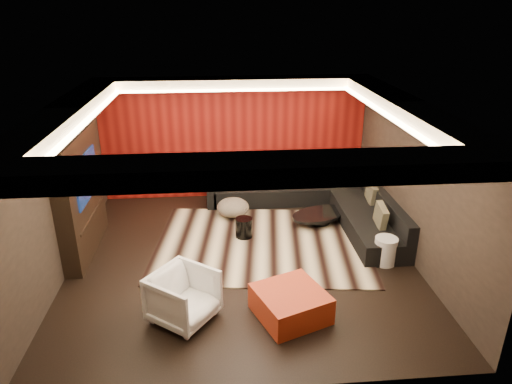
{
  "coord_description": "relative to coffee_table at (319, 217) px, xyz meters",
  "views": [
    {
      "loc": [
        -0.37,
        -7.11,
        4.29
      ],
      "look_at": [
        0.3,
        0.6,
        1.05
      ],
      "focal_mm": 32.0,
      "sensor_mm": 36.0,
      "label": 1
    }
  ],
  "objects": [
    {
      "name": "wall_back",
      "position": [
        -1.69,
        1.7,
        1.28
      ],
      "size": [
        6.0,
        0.02,
        2.8
      ],
      "primitive_type": "cube",
      "color": "black",
      "rests_on": "ground"
    },
    {
      "name": "ceiling",
      "position": [
        -1.69,
        -1.31,
        2.69
      ],
      "size": [
        6.0,
        6.0,
        0.02
      ],
      "primitive_type": "cube",
      "color": "silver",
      "rests_on": "ground"
    },
    {
      "name": "white_side_table",
      "position": [
        0.81,
        -1.66,
        0.12
      ],
      "size": [
        0.44,
        0.44,
        0.49
      ],
      "primitive_type": "cylinder",
      "rotation": [
        0.0,
        0.0,
        0.11
      ],
      "color": "silver",
      "rests_on": "floor"
    },
    {
      "name": "cove_right",
      "position": [
        0.67,
        -1.31,
        2.48
      ],
      "size": [
        0.08,
        4.8,
        0.04
      ],
      "primitive_type": "cube",
      "color": "#FFD899",
      "rests_on": "ground"
    },
    {
      "name": "coffee_table",
      "position": [
        0.0,
        0.0,
        0.0
      ],
      "size": [
        1.63,
        1.63,
        0.21
      ],
      "primitive_type": "cylinder",
      "rotation": [
        0.0,
        0.0,
        0.41
      ],
      "color": "black",
      "rests_on": "rug"
    },
    {
      "name": "striped_pouf",
      "position": [
        -1.78,
        0.48,
        0.09
      ],
      "size": [
        0.9,
        0.9,
        0.38
      ],
      "primitive_type": "ellipsoid",
      "rotation": [
        0.0,
        0.0,
        0.38
      ],
      "color": "beige",
      "rests_on": "rug"
    },
    {
      "name": "rug",
      "position": [
        -1.28,
        -0.77,
        -0.11
      ],
      "size": [
        4.31,
        3.43,
        0.02
      ],
      "primitive_type": "cube",
      "rotation": [
        0.0,
        0.0,
        -0.11
      ],
      "color": "beige",
      "rests_on": "floor"
    },
    {
      "name": "drum_stool",
      "position": [
        -1.61,
        -0.5,
        0.09
      ],
      "size": [
        0.39,
        0.39,
        0.39
      ],
      "primitive_type": "cylinder",
      "rotation": [
        0.0,
        0.0,
        -0.2
      ],
      "color": "black",
      "rests_on": "rug"
    },
    {
      "name": "orange_ottoman",
      "position": [
        -1.08,
        -2.97,
        0.08
      ],
      "size": [
        1.21,
        1.21,
        0.41
      ],
      "primitive_type": "cube",
      "rotation": [
        0.0,
        0.0,
        0.38
      ],
      "color": "#A33215",
      "rests_on": "floor"
    },
    {
      "name": "armchair",
      "position": [
        -2.62,
        -2.91,
        0.26
      ],
      "size": [
        1.16,
        1.16,
        0.77
      ],
      "primitive_type": "imported",
      "rotation": [
        0.0,
        0.0,
        0.93
      ],
      "color": "white",
      "rests_on": "floor"
    },
    {
      "name": "soffit_back",
      "position": [
        -1.69,
        1.39,
        2.57
      ],
      "size": [
        6.0,
        0.6,
        0.22
      ],
      "primitive_type": "cube",
      "color": "silver",
      "rests_on": "ground"
    },
    {
      "name": "cove_front",
      "position": [
        -1.69,
        -3.67,
        2.48
      ],
      "size": [
        4.8,
        0.08,
        0.04
      ],
      "primitive_type": "cube",
      "color": "#FFD899",
      "rests_on": "ground"
    },
    {
      "name": "throw_pillows",
      "position": [
        0.03,
        0.56,
        0.5
      ],
      "size": [
        3.26,
        2.76,
        0.5
      ],
      "color": "tan",
      "rests_on": "sectional_sofa"
    },
    {
      "name": "red_feature_wall",
      "position": [
        -1.69,
        1.66,
        1.28
      ],
      "size": [
        5.98,
        0.05,
        2.78
      ],
      "primitive_type": "cube",
      "color": "#6B0C0A",
      "rests_on": "ground"
    },
    {
      "name": "floor",
      "position": [
        -1.69,
        -1.31,
        -0.13
      ],
      "size": [
        6.0,
        6.0,
        0.02
      ],
      "primitive_type": "cube",
      "color": "black",
      "rests_on": "ground"
    },
    {
      "name": "soffit_front",
      "position": [
        -1.69,
        -4.01,
        2.57
      ],
      "size": [
        6.0,
        0.6,
        0.22
      ],
      "primitive_type": "cube",
      "color": "silver",
      "rests_on": "ground"
    },
    {
      "name": "tv_screen",
      "position": [
        -4.38,
        -0.71,
        1.33
      ],
      "size": [
        0.04,
        1.3,
        0.8
      ],
      "primitive_type": "cube",
      "color": "black",
      "rests_on": "ground"
    },
    {
      "name": "wall_left",
      "position": [
        -4.7,
        -1.31,
        1.28
      ],
      "size": [
        0.02,
        6.0,
        2.8
      ],
      "primitive_type": "cube",
      "color": "black",
      "rests_on": "ground"
    },
    {
      "name": "tv_shelf",
      "position": [
        -4.38,
        -0.71,
        0.58
      ],
      "size": [
        0.04,
        1.6,
        0.04
      ],
      "primitive_type": "cube",
      "color": "black",
      "rests_on": "ground"
    },
    {
      "name": "sectional_sofa",
      "position": [
        0.05,
        0.55,
        0.14
      ],
      "size": [
        3.65,
        3.5,
        0.75
      ],
      "color": "black",
      "rests_on": "floor"
    },
    {
      "name": "wall_right",
      "position": [
        1.32,
        -1.31,
        1.28
      ],
      "size": [
        0.02,
        6.0,
        2.8
      ],
      "primitive_type": "cube",
      "color": "black",
      "rests_on": "ground"
    },
    {
      "name": "cove_left",
      "position": [
        -4.05,
        -1.31,
        2.48
      ],
      "size": [
        0.08,
        4.8,
        0.04
      ],
      "primitive_type": "cube",
      "color": "#FFD899",
      "rests_on": "ground"
    },
    {
      "name": "tv_surround",
      "position": [
        -4.54,
        -0.71,
        0.98
      ],
      "size": [
        0.3,
        2.0,
        2.2
      ],
      "primitive_type": "cube",
      "color": "black",
      "rests_on": "ground"
    },
    {
      "name": "soffit_left",
      "position": [
        -4.39,
        -1.31,
        2.57
      ],
      "size": [
        0.6,
        4.8,
        0.22
      ],
      "primitive_type": "cube",
      "color": "silver",
      "rests_on": "ground"
    },
    {
      "name": "soffit_right",
      "position": [
        1.01,
        -1.31,
        2.57
      ],
      "size": [
        0.6,
        4.8,
        0.22
      ],
      "primitive_type": "cube",
      "color": "silver",
      "rests_on": "ground"
    },
    {
      "name": "cove_back",
      "position": [
        -1.69,
        1.05,
        2.48
      ],
      "size": [
        4.8,
        0.08,
        0.04
      ],
      "primitive_type": "cube",
      "color": "#FFD899",
      "rests_on": "ground"
    }
  ]
}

